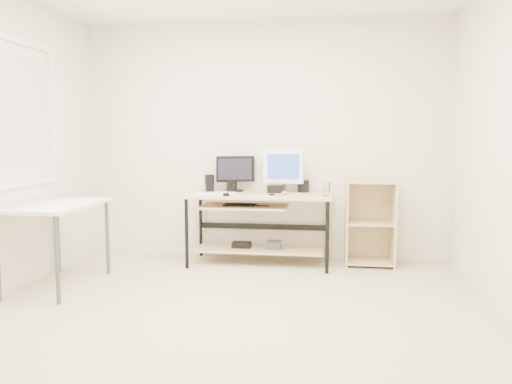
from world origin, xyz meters
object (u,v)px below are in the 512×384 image
object	(u,v)px
side_table	(56,213)
shelf_unit	(370,222)
desk	(257,214)
black_monitor	(235,171)
white_imac	(283,167)
audio_controller	(230,186)

from	to	relation	value
side_table	shelf_unit	size ratio (longest dim) A/B	1.11
shelf_unit	desk	bearing A→B (deg)	-172.23
side_table	black_monitor	world-z (taller)	black_monitor
black_monitor	white_imac	distance (m)	0.53
shelf_unit	audio_controller	size ratio (longest dim) A/B	6.50
side_table	audio_controller	bearing A→B (deg)	39.09
shelf_unit	black_monitor	xyz separation A→B (m)	(-1.44, 0.03, 0.52)
audio_controller	white_imac	bearing A→B (deg)	-13.32
desk	black_monitor	bearing A→B (deg)	144.77
white_imac	audio_controller	xyz separation A→B (m)	(-0.56, -0.11, -0.20)
side_table	shelf_unit	distance (m)	3.09
desk	white_imac	bearing A→B (deg)	29.52
shelf_unit	white_imac	size ratio (longest dim) A/B	1.93
side_table	shelf_unit	xyz separation A→B (m)	(2.83, 1.22, -0.22)
black_monitor	audio_controller	size ratio (longest dim) A/B	2.93
side_table	black_monitor	distance (m)	1.89
black_monitor	white_imac	world-z (taller)	white_imac
white_imac	audio_controller	bearing A→B (deg)	-158.14
side_table	white_imac	size ratio (longest dim) A/B	2.15
shelf_unit	white_imac	distance (m)	1.08
desk	white_imac	world-z (taller)	white_imac
desk	shelf_unit	bearing A→B (deg)	7.77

